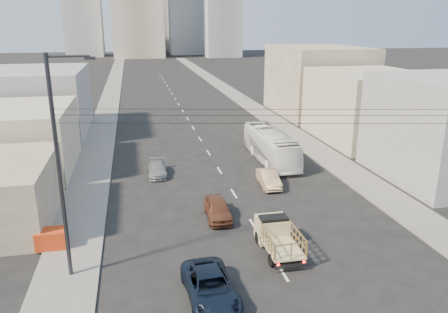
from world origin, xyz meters
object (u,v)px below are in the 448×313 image
object	(u,v)px
flatbed_pickup	(278,235)
navy_pickup	(210,287)
sedan_brown	(218,209)
crate_stack	(51,239)
streetlamp_left	(61,165)
sedan_tan	(269,178)
city_bus	(270,146)
sedan_grey	(158,169)

from	to	relation	value
flatbed_pickup	navy_pickup	size ratio (longest dim) A/B	0.87
sedan_brown	crate_stack	world-z (taller)	sedan_brown
streetlamp_left	sedan_tan	bearing A→B (deg)	37.09
flatbed_pickup	city_bus	bearing A→B (deg)	73.75
flatbed_pickup	sedan_grey	size ratio (longest dim) A/B	1.10
sedan_grey	crate_stack	world-z (taller)	crate_stack
crate_stack	navy_pickup	bearing A→B (deg)	-39.35
sedan_grey	streetlamp_left	size ratio (longest dim) A/B	0.33
sedan_tan	crate_stack	xyz separation A→B (m)	(-16.30, -7.69, 0.02)
city_bus	sedan_tan	xyz separation A→B (m)	(-2.32, -6.92, -0.89)
city_bus	crate_stack	size ratio (longest dim) A/B	6.25
city_bus	crate_stack	xyz separation A→B (m)	(-18.62, -14.61, -0.88)
city_bus	sedan_grey	world-z (taller)	city_bus
sedan_tan	crate_stack	size ratio (longest dim) A/B	2.27
sedan_grey	streetlamp_left	bearing A→B (deg)	-107.35
flatbed_pickup	city_bus	xyz separation A→B (m)	(5.16, 17.71, 0.47)
sedan_tan	sedan_grey	xyz separation A→B (m)	(-9.09, 4.75, -0.09)
navy_pickup	sedan_tan	xyz separation A→B (m)	(7.67, 14.76, -0.03)
sedan_tan	sedan_grey	size ratio (longest dim) A/B	1.02
sedan_brown	streetlamp_left	xyz separation A→B (m)	(-9.21, -5.68, 5.72)
flatbed_pickup	streetlamp_left	world-z (taller)	streetlamp_left
flatbed_pickup	city_bus	world-z (taller)	city_bus
navy_pickup	sedan_tan	size ratio (longest dim) A/B	1.24
sedan_brown	sedan_tan	world-z (taller)	sedan_brown
city_bus	sedan_brown	distance (m)	14.63
flatbed_pickup	streetlamp_left	size ratio (longest dim) A/B	0.37
flatbed_pickup	sedan_grey	bearing A→B (deg)	111.91
navy_pickup	sedan_tan	world-z (taller)	navy_pickup
navy_pickup	sedan_grey	world-z (taller)	navy_pickup
sedan_tan	streetlamp_left	distance (m)	19.30
sedan_tan	streetlamp_left	bearing A→B (deg)	-139.02
sedan_brown	sedan_grey	size ratio (longest dim) A/B	1.04
flatbed_pickup	sedan_brown	distance (m)	5.99
city_bus	streetlamp_left	xyz separation A→B (m)	(-17.01, -18.03, 4.87)
city_bus	sedan_brown	size ratio (longest dim) A/B	2.69
sedan_tan	sedan_brown	bearing A→B (deg)	-131.39
sedan_brown	streetlamp_left	size ratio (longest dim) A/B	0.35
flatbed_pickup	sedan_tan	xyz separation A→B (m)	(2.84, 10.79, -0.42)
sedan_tan	sedan_grey	world-z (taller)	sedan_tan
city_bus	sedan_tan	distance (m)	7.35
city_bus	navy_pickup	bearing A→B (deg)	-114.83
flatbed_pickup	crate_stack	world-z (taller)	flatbed_pickup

